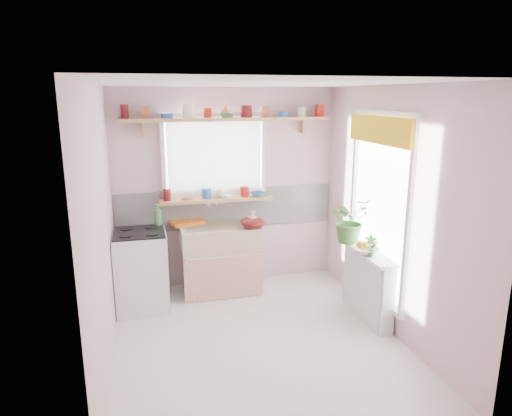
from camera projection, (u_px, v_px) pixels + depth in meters
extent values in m
plane|color=silver|center=(257.00, 340.00, 4.59)|extent=(3.20, 3.20, 0.00)
plane|color=white|center=(258.00, 83.00, 3.99)|extent=(3.20, 3.20, 0.00)
plane|color=beige|center=(226.00, 188.00, 5.79)|extent=(2.80, 0.00, 2.80)
plane|color=beige|center=(322.00, 289.00, 2.78)|extent=(2.80, 0.00, 2.80)
plane|color=beige|center=(101.00, 231.00, 3.95)|extent=(0.00, 3.20, 3.20)
plane|color=beige|center=(391.00, 212.00, 4.62)|extent=(0.00, 3.20, 3.20)
cube|color=white|center=(227.00, 208.00, 5.84)|extent=(2.74, 0.03, 0.50)
cube|color=#CE8594|center=(227.00, 223.00, 5.88)|extent=(2.74, 0.02, 0.12)
cube|color=white|center=(214.00, 157.00, 5.66)|extent=(1.20, 0.01, 1.00)
cube|color=white|center=(215.00, 158.00, 5.59)|extent=(1.15, 0.02, 0.95)
cube|color=white|center=(381.00, 207.00, 4.80)|extent=(0.01, 1.10, 1.90)
cube|color=gold|center=(378.00, 130.00, 4.59)|extent=(0.03, 1.20, 0.28)
cube|color=white|center=(220.00, 270.00, 5.71)|extent=(0.85, 0.55, 0.55)
cube|color=#D1573D|center=(224.00, 278.00, 5.44)|extent=(0.95, 0.02, 0.53)
cube|color=beige|center=(220.00, 237.00, 5.61)|extent=(0.95, 0.55, 0.30)
cylinder|color=silver|center=(216.00, 201.00, 5.75)|extent=(0.03, 0.22, 0.03)
cube|color=white|center=(142.00, 271.00, 5.21)|extent=(0.58, 0.58, 0.90)
cube|color=black|center=(139.00, 233.00, 5.10)|extent=(0.56, 0.56, 0.02)
cylinder|color=black|center=(126.00, 236.00, 4.93)|extent=(0.14, 0.14, 0.01)
cylinder|color=black|center=(152.00, 234.00, 4.99)|extent=(0.14, 0.14, 0.01)
cylinder|color=black|center=(126.00, 229.00, 5.19)|extent=(0.14, 0.14, 0.01)
cylinder|color=black|center=(151.00, 227.00, 5.26)|extent=(0.14, 0.14, 0.01)
cube|color=white|center=(368.00, 285.00, 4.99)|extent=(0.15, 0.90, 0.75)
cube|color=white|center=(367.00, 252.00, 4.89)|extent=(0.22, 0.95, 0.03)
cube|color=tan|center=(216.00, 199.00, 5.67)|extent=(1.40, 0.22, 0.04)
cube|color=tan|center=(227.00, 119.00, 5.46)|extent=(2.52, 0.24, 0.04)
cylinder|color=#590F14|center=(125.00, 113.00, 5.16)|extent=(0.11, 0.11, 0.12)
cylinder|color=#A55133|center=(146.00, 113.00, 5.22)|extent=(0.11, 0.11, 0.12)
cylinder|color=#3359A5|center=(167.00, 116.00, 5.28)|extent=(0.11, 0.11, 0.06)
cylinder|color=silver|center=(187.00, 113.00, 5.33)|extent=(0.11, 0.11, 0.12)
cylinder|color=red|center=(207.00, 113.00, 5.39)|extent=(0.11, 0.11, 0.12)
cylinder|color=#3F7F4C|center=(227.00, 115.00, 5.45)|extent=(0.11, 0.11, 0.06)
cylinder|color=#590F14|center=(246.00, 112.00, 5.50)|extent=(0.11, 0.11, 0.12)
cylinder|color=#A55133|center=(265.00, 112.00, 5.55)|extent=(0.11, 0.11, 0.12)
cylinder|color=#3359A5|center=(284.00, 114.00, 5.62)|extent=(0.11, 0.11, 0.06)
cylinder|color=silver|center=(302.00, 112.00, 5.67)|extent=(0.11, 0.11, 0.12)
cylinder|color=red|center=(320.00, 112.00, 5.72)|extent=(0.11, 0.11, 0.12)
cylinder|color=#590F14|center=(165.00, 196.00, 5.50)|extent=(0.11, 0.11, 0.12)
cylinder|color=#A55133|center=(186.00, 195.00, 5.56)|extent=(0.11, 0.11, 0.12)
cylinder|color=#3359A5|center=(206.00, 196.00, 5.63)|extent=(0.11, 0.11, 0.06)
cylinder|color=silver|center=(226.00, 193.00, 5.68)|extent=(0.11, 0.11, 0.12)
cylinder|color=red|center=(245.00, 192.00, 5.74)|extent=(0.11, 0.11, 0.12)
cylinder|color=#3F7F4C|center=(264.00, 193.00, 5.80)|extent=(0.11, 0.11, 0.06)
cube|color=orange|center=(187.00, 222.00, 5.66)|extent=(0.45, 0.38, 0.04)
ellipsoid|color=#5C0F11|center=(253.00, 223.00, 5.45)|extent=(0.34, 0.34, 0.14)
imported|color=#3A702C|center=(350.00, 220.00, 5.13)|extent=(0.55, 0.51, 0.52)
imported|color=silver|center=(365.00, 250.00, 4.81)|extent=(0.33, 0.33, 0.07)
imported|color=#26602B|center=(371.00, 246.00, 4.68)|extent=(0.14, 0.11, 0.23)
imported|color=#FBE26F|center=(253.00, 220.00, 5.45)|extent=(0.12, 0.12, 0.21)
imported|color=white|center=(220.00, 194.00, 5.69)|extent=(0.13, 0.13, 0.09)
imported|color=#2F559A|center=(258.00, 194.00, 5.73)|extent=(0.22, 0.22, 0.06)
imported|color=#A25431|center=(225.00, 112.00, 5.49)|extent=(0.13, 0.13, 0.13)
imported|color=#468D53|center=(158.00, 215.00, 5.32)|extent=(0.13, 0.13, 0.25)
sphere|color=orange|center=(366.00, 245.00, 4.79)|extent=(0.08, 0.08, 0.08)
sphere|color=orange|center=(369.00, 244.00, 4.83)|extent=(0.08, 0.08, 0.08)
sphere|color=orange|center=(360.00, 245.00, 4.80)|extent=(0.08, 0.08, 0.08)
cylinder|color=yellow|center=(370.00, 246.00, 4.75)|extent=(0.18, 0.04, 0.10)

